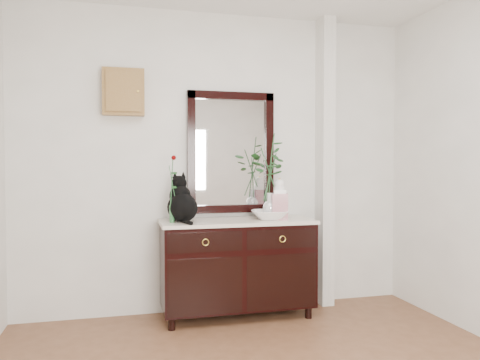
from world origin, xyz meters
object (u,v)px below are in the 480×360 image
object	(u,v)px
sideboard	(237,263)
cat	(182,198)
ginger_jar	(280,199)
lotus_bowl	(270,215)

from	to	relation	value
sideboard	cat	distance (m)	0.75
cat	ginger_jar	world-z (taller)	cat
lotus_bowl	sideboard	bearing A→B (deg)	173.41
cat	lotus_bowl	distance (m)	0.78
lotus_bowl	cat	bearing A→B (deg)	178.19
cat	lotus_bowl	world-z (taller)	cat
sideboard	lotus_bowl	xyz separation A→B (m)	(0.29, -0.03, 0.42)
sideboard	lotus_bowl	bearing A→B (deg)	-6.59
sideboard	cat	xyz separation A→B (m)	(-0.48, -0.01, 0.57)
sideboard	lotus_bowl	world-z (taller)	lotus_bowl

